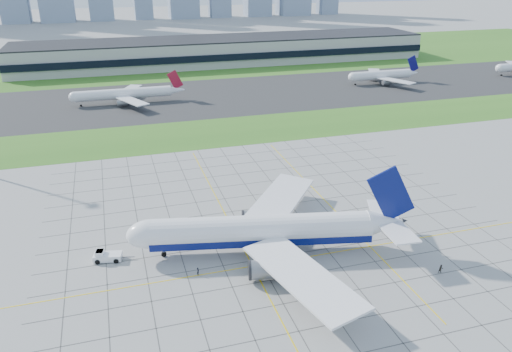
{
  "coord_description": "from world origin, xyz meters",
  "views": [
    {
      "loc": [
        -35.39,
        -88.77,
        59.74
      ],
      "look_at": [
        0.14,
        29.1,
        7.0
      ],
      "focal_mm": 35.0,
      "sensor_mm": 36.0,
      "label": 1
    }
  ],
  "objects_px": {
    "pushback_tug": "(106,256)",
    "airliner": "(263,231)",
    "crew_far": "(441,269)",
    "distant_jet_1": "(125,94)",
    "crew_near": "(198,271)",
    "distant_jet_2": "(382,75)"
  },
  "relations": [
    {
      "from": "pushback_tug",
      "to": "airliner",
      "type": "bearing_deg",
      "value": 0.82
    },
    {
      "from": "crew_far",
      "to": "distant_jet_1",
      "type": "height_order",
      "value": "distant_jet_1"
    },
    {
      "from": "airliner",
      "to": "pushback_tug",
      "type": "xyz_separation_m",
      "value": [
        -33.7,
        6.63,
        -4.38
      ]
    },
    {
      "from": "airliner",
      "to": "crew_far",
      "type": "xyz_separation_m",
      "value": [
        33.08,
        -18.52,
        -4.49
      ]
    },
    {
      "from": "pushback_tug",
      "to": "crew_far",
      "type": "height_order",
      "value": "pushback_tug"
    },
    {
      "from": "crew_far",
      "to": "distant_jet_1",
      "type": "bearing_deg",
      "value": 120.61
    },
    {
      "from": "airliner",
      "to": "distant_jet_1",
      "type": "xyz_separation_m",
      "value": [
        -21.98,
        141.2,
        -0.97
      ]
    },
    {
      "from": "airliner",
      "to": "distant_jet_1",
      "type": "distance_m",
      "value": 142.9
    },
    {
      "from": "crew_near",
      "to": "crew_far",
      "type": "distance_m",
      "value": 50.63
    },
    {
      "from": "crew_far",
      "to": "airliner",
      "type": "bearing_deg",
      "value": 162.34
    },
    {
      "from": "pushback_tug",
      "to": "crew_far",
      "type": "distance_m",
      "value": 71.36
    },
    {
      "from": "crew_far",
      "to": "distant_jet_2",
      "type": "distance_m",
      "value": 180.82
    },
    {
      "from": "crew_near",
      "to": "crew_far",
      "type": "xyz_separation_m",
      "value": [
        48.69,
        -13.87,
        0.08
      ]
    },
    {
      "from": "distant_jet_1",
      "to": "distant_jet_2",
      "type": "distance_m",
      "value": 134.31
    },
    {
      "from": "crew_near",
      "to": "crew_far",
      "type": "height_order",
      "value": "crew_far"
    },
    {
      "from": "airliner",
      "to": "distant_jet_2",
      "type": "height_order",
      "value": "airliner"
    },
    {
      "from": "airliner",
      "to": "crew_far",
      "type": "height_order",
      "value": "airliner"
    },
    {
      "from": "pushback_tug",
      "to": "distant_jet_1",
      "type": "relative_size",
      "value": 0.18
    },
    {
      "from": "airliner",
      "to": "crew_near",
      "type": "relative_size",
      "value": 35.1
    },
    {
      "from": "pushback_tug",
      "to": "distant_jet_1",
      "type": "xyz_separation_m",
      "value": [
        11.72,
        134.56,
        3.41
      ]
    },
    {
      "from": "distant_jet_1",
      "to": "distant_jet_2",
      "type": "bearing_deg",
      "value": 1.19
    },
    {
      "from": "crew_near",
      "to": "distant_jet_1",
      "type": "distance_m",
      "value": 146.04
    }
  ]
}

